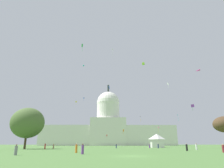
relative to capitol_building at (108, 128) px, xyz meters
The scene contains 31 objects.
ground_plane 172.79m from the capitol_building, 89.12° to the right, with size 800.00×800.00×0.00m, color #4C7538.
capitol_building is the anchor object (origin of this frame).
event_tent 115.46m from the capitol_building, 79.78° to the right, with size 5.57×6.06×5.59m.
tree_west_far 136.25m from the capitol_building, 101.30° to the right, with size 10.82×9.20×13.01m.
person_red_front_left 138.80m from the capitol_building, 98.05° to the right, with size 0.50×0.50×1.79m.
person_maroon_mid_left 128.29m from the capitol_building, 95.16° to the right, with size 0.48×0.48×1.70m.
person_navy_front_center 124.28m from the capitol_building, 88.75° to the right, with size 0.44×0.44×1.59m.
person_orange_near_tree_east 163.18m from the capitol_building, 92.15° to the right, with size 0.51×0.51×1.59m.
person_maroon_edge_east 163.59m from the capitol_building, 82.62° to the right, with size 0.60×0.60×1.56m.
person_purple_lawn_far_left 167.98m from the capitol_building, 91.51° to the right, with size 0.50×0.50×1.60m.
person_purple_aisle_center 125.32m from the capitol_building, 83.10° to the right, with size 0.61×0.61×1.55m.
person_black_back_center 154.16m from the capitol_building, 83.41° to the right, with size 0.59×0.59×1.64m.
person_white_deep_crowd 147.60m from the capitol_building, 80.96° to the right, with size 0.62×0.62×1.67m.
person_tan_near_tree_west 135.79m from the capitol_building, 97.46° to the right, with size 0.52×0.52×1.61m.
person_navy_back_left 127.15m from the capitol_building, 81.90° to the right, with size 0.54×0.54×1.71m.
person_grey_lawn_far_right 170.96m from the capitol_building, 94.57° to the right, with size 0.59×0.59×1.50m.
kite_blue_low 145.00m from the capitol_building, 90.07° to the right, with size 0.37×0.91×1.01m.
kite_white_mid 107.18m from the capitol_building, 73.23° to the right, with size 0.62×0.89×2.85m.
kite_pink_low 64.33m from the capitol_building, 55.41° to the right, with size 1.09×1.11×4.15m.
kite_orange_low 80.08m from the capitol_building, 83.64° to the right, with size 0.58×0.77×2.87m.
kite_violet_low 133.23m from the capitol_building, 77.03° to the right, with size 1.17×0.75×2.29m.
kite_magenta_mid 149.20m from the capitol_building, 80.03° to the right, with size 1.22×1.52×0.18m.
kite_lime_mid 122.60m from the capitol_building, 83.00° to the right, with size 1.22×1.23×0.94m.
kite_turquoise_high 84.04m from the capitol_building, 102.99° to the right, with size 0.98×0.96×0.79m.
kite_cyan_mid 90.72m from the capitol_building, 62.72° to the right, with size 0.57×0.99×4.17m.
kite_red_low 36.03m from the capitol_building, 91.77° to the right, with size 0.91×0.90×2.71m.
kite_green_high 117.94m from the capitol_building, 96.52° to the right, with size 0.70×1.00×3.88m.
kite_yellow_mid 54.14m from the capitol_building, 119.69° to the right, with size 1.12×0.38×2.73m.
kite_black_low 95.72m from the capitol_building, 79.63° to the right, with size 0.81×1.56×2.57m.
kite_blue_high 47.22m from the capitol_building, 119.29° to the right, with size 0.94×0.90×3.39m.
kite_white_high 99.31m from the capitol_building, 88.68° to the right, with size 1.13×0.81×4.79m.
Camera 1 is at (-3.22, -27.83, 1.54)m, focal length 32.01 mm.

